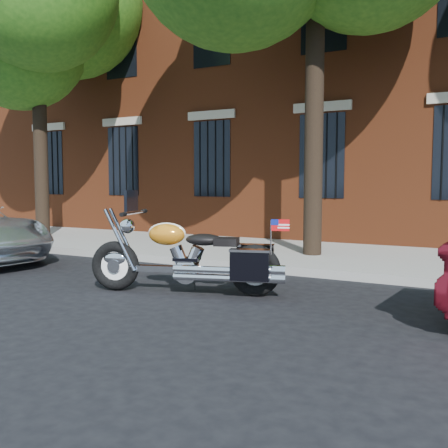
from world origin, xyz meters
The scene contains 6 objects.
ground centered at (0.00, 0.00, 0.00)m, with size 120.00×120.00×0.00m, color black.
curb centered at (0.00, 1.38, 0.07)m, with size 40.00×0.16×0.15m, color gray.
sidewalk centered at (0.00, 3.26, 0.07)m, with size 40.00×3.60×0.15m, color gray.
building centered at (0.00, 10.06, 6.00)m, with size 26.00×10.08×12.00m.
tree_left centered at (-7.08, 2.96, 6.18)m, with size 4.12×3.92×8.54m.
motorcycle centered at (-0.06, -0.67, 0.49)m, with size 2.87×1.33×1.45m.
Camera 1 is at (3.58, -6.56, 1.56)m, focal length 40.00 mm.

